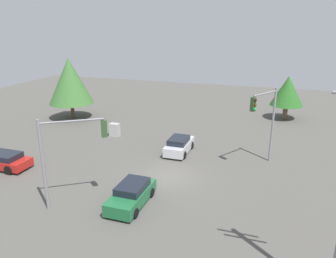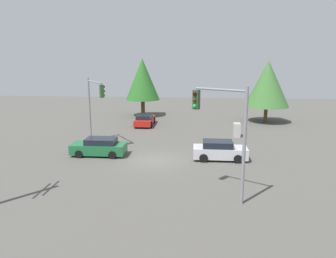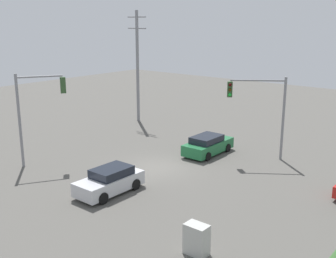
% 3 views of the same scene
% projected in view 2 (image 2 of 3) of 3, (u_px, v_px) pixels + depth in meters
% --- Properties ---
extents(ground_plane, '(80.00, 80.00, 0.00)m').
position_uv_depth(ground_plane, '(155.00, 160.00, 24.54)').
color(ground_plane, '#54514C').
extents(sedan_green, '(1.91, 4.21, 1.39)m').
position_uv_depth(sedan_green, '(99.00, 147.00, 25.70)').
color(sedan_green, '#1E6638').
rests_on(sedan_green, ground_plane).
extents(sedan_silver, '(1.85, 4.02, 1.43)m').
position_uv_depth(sedan_silver, '(220.00, 151.00, 24.63)').
color(sedan_silver, silver).
rests_on(sedan_silver, ground_plane).
extents(sedan_red, '(4.39, 1.97, 1.27)m').
position_uv_depth(sedan_red, '(145.00, 120.00, 37.19)').
color(sedan_red, red).
rests_on(sedan_red, ground_plane).
extents(traffic_signal_main, '(3.33, 2.44, 5.76)m').
position_uv_depth(traffic_signal_main, '(94.00, 100.00, 28.38)').
color(traffic_signal_main, gray).
rests_on(traffic_signal_main, ground_plane).
extents(traffic_signal_cross, '(1.79, 2.77, 6.17)m').
position_uv_depth(traffic_signal_cross, '(224.00, 123.00, 17.03)').
color(traffic_signal_cross, gray).
rests_on(traffic_signal_cross, ground_plane).
extents(electrical_cabinet, '(0.98, 0.65, 1.33)m').
position_uv_depth(electrical_cabinet, '(237.00, 130.00, 31.77)').
color(electrical_cabinet, '#B2B2AD').
rests_on(electrical_cabinet, ground_plane).
extents(tree_far, '(5.15, 5.15, 7.22)m').
position_uv_depth(tree_far, '(268.00, 84.00, 38.27)').
color(tree_far, brown).
rests_on(tree_far, ground_plane).
extents(tree_left, '(4.39, 4.39, 7.45)m').
position_uv_depth(tree_left, '(142.00, 79.00, 42.29)').
color(tree_left, '#4C3823').
rests_on(tree_left, ground_plane).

